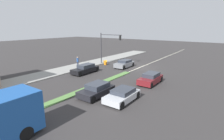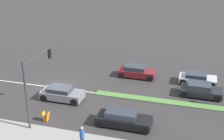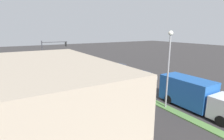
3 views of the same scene
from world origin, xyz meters
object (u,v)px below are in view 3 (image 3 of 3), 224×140
(warning_aframe_sign, at_px, (53,70))
(sedan_dark, at_px, (131,78))
(traffic_signal_main, at_px, (51,51))
(sedan_silver, at_px, (144,76))
(suv_black, at_px, (70,76))
(delivery_truck, at_px, (195,94))
(suv_grey, at_px, (74,67))
(pedestrian, at_px, (41,74))
(sedan_maroon, at_px, (121,68))
(street_lamp, at_px, (169,60))

(warning_aframe_sign, xyz_separation_m, sedan_dark, (-8.28, 12.14, 0.21))
(traffic_signal_main, relative_size, sedan_silver, 1.47)
(suv_black, relative_size, sedan_dark, 1.14)
(delivery_truck, bearing_deg, suv_grey, -78.98)
(pedestrian, distance_m, sedan_silver, 15.69)
(traffic_signal_main, distance_m, suv_black, 7.80)
(pedestrian, xyz_separation_m, delivery_truck, (-10.97, 18.00, 0.44))
(sedan_silver, bearing_deg, pedestrian, -28.58)
(pedestrian, height_order, sedan_maroon, pedestrian)
(delivery_truck, distance_m, suv_black, 17.51)
(warning_aframe_sign, distance_m, sedan_maroon, 12.27)
(pedestrian, height_order, delivery_truck, delivery_truck)
(warning_aframe_sign, relative_size, sedan_silver, 0.22)
(sedan_silver, bearing_deg, delivery_truck, 75.06)
(suv_grey, bearing_deg, sedan_maroon, 142.05)
(street_lamp, bearing_deg, pedestrian, -61.94)
(delivery_truck, height_order, sedan_dark, delivery_truck)
(suv_black, xyz_separation_m, suv_grey, (-2.80, -6.65, -0.01))
(pedestrian, distance_m, delivery_truck, 21.09)
(suv_grey, bearing_deg, suv_black, 67.18)
(suv_grey, xyz_separation_m, sedan_maroon, (-7.20, 5.61, -0.00))
(sedan_maroon, bearing_deg, street_lamp, 72.05)
(traffic_signal_main, bearing_deg, sedan_maroon, 151.85)
(sedan_dark, bearing_deg, sedan_silver, -172.03)
(traffic_signal_main, bearing_deg, sedan_dark, 122.98)
(street_lamp, height_order, sedan_maroon, street_lamp)
(pedestrian, xyz_separation_m, warning_aframe_sign, (-2.69, -4.24, -0.60))
(sedan_maroon, xyz_separation_m, sedan_dark, (2.80, 6.87, 0.00))
(suv_black, bearing_deg, sedan_dark, 140.98)
(traffic_signal_main, height_order, delivery_truck, traffic_signal_main)
(pedestrian, xyz_separation_m, suv_black, (-3.77, 2.06, -0.38))
(delivery_truck, xyz_separation_m, suv_black, (7.20, -15.94, -0.83))
(pedestrian, distance_m, suv_grey, 8.03)
(pedestrian, distance_m, sedan_dark, 13.52)
(suv_grey, bearing_deg, sedan_silver, 120.76)
(suv_black, relative_size, suv_grey, 1.13)
(delivery_truck, distance_m, sedan_silver, 10.90)
(street_lamp, distance_m, warning_aframe_sign, 22.01)
(traffic_signal_main, bearing_deg, street_lamp, 105.98)
(street_lamp, height_order, sedan_dark, street_lamp)
(street_lamp, relative_size, delivery_truck, 0.98)
(sedan_silver, bearing_deg, traffic_signal_main, -48.18)
(street_lamp, bearing_deg, suv_black, -70.84)
(warning_aframe_sign, bearing_deg, suv_grey, -174.87)
(suv_black, bearing_deg, warning_aframe_sign, -80.29)
(suv_black, xyz_separation_m, sedan_maroon, (-10.00, -1.04, -0.01))
(delivery_truck, bearing_deg, pedestrian, -58.63)
(suv_black, distance_m, sedan_dark, 9.27)
(traffic_signal_main, xyz_separation_m, delivery_truck, (-8.32, 22.93, -2.43))
(street_lamp, distance_m, suv_grey, 21.56)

